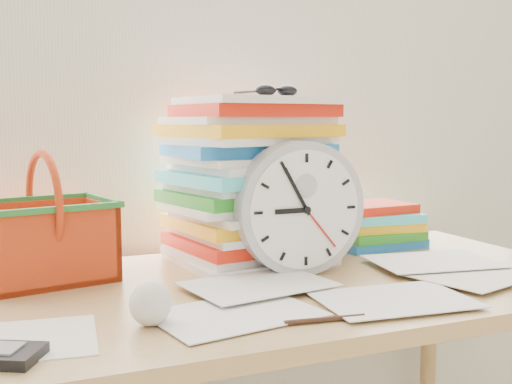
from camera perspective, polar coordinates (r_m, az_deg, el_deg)
name	(u,v)px	position (r m, az deg, el deg)	size (l,w,h in m)	color
curtain	(201,25)	(1.62, -4.90, 14.55)	(2.40, 0.01, 2.50)	silver
desk	(263,319)	(1.31, 0.67, -11.21)	(1.40, 0.70, 0.75)	tan
paper_stack	(253,180)	(1.46, -0.25, 1.09)	(0.37, 0.30, 0.37)	white
clock	(299,208)	(1.33, 3.87, -1.42)	(0.28, 0.28, 0.06)	#A9AAB1
sunglasses	(277,91)	(1.42, 1.86, 9.00)	(0.12, 0.10, 0.03)	black
book_stack	(370,224)	(1.67, 10.10, -2.85)	(0.26, 0.20, 0.11)	white
basket	(44,217)	(1.34, -18.32, -2.16)	(0.26, 0.20, 0.26)	#DD4415
crumpled_ball	(150,303)	(1.04, -9.43, -9.73)	(0.07, 0.07, 0.07)	white
pen	(325,320)	(1.05, 6.15, -11.21)	(0.01, 0.01, 0.14)	black
scattered_papers	(264,279)	(1.29, 0.67, -7.78)	(1.26, 0.42, 0.02)	white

